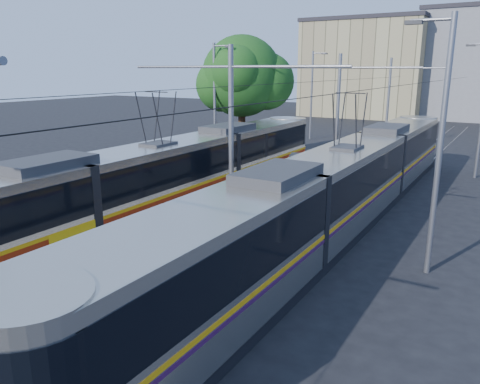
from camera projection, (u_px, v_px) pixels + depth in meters
The scene contains 12 objects.
ground at pixel (71, 320), 12.35m from camera, with size 160.00×160.00×0.00m, color black.
platform at pixel (316, 184), 26.40m from camera, with size 4.00×50.00×0.30m, color gray.
tactile_strip_left at pixel (293, 178), 27.08m from camera, with size 0.70×50.00×0.01m, color gray.
tactile_strip_right at pixel (341, 184), 25.64m from camera, with size 0.70×50.00×0.01m, color gray.
rails at pixel (316, 186), 26.43m from camera, with size 8.71×70.00×0.03m.
tram_left at pixel (160, 181), 20.26m from camera, with size 2.43×27.62×5.50m.
tram_right at pixel (345, 183), 19.28m from camera, with size 2.43×31.36×5.50m.
catenary at pixel (298, 109), 22.93m from camera, with size 9.20×70.00×7.00m.
street_lamps at pixel (343, 107), 28.69m from camera, with size 15.18×38.22×8.00m.
shelter at pixel (296, 175), 22.69m from camera, with size 0.85×1.11×2.16m.
tree at pixel (248, 78), 31.35m from camera, with size 5.95×5.50×8.64m.
building_left at pixel (368, 68), 65.40m from camera, with size 16.32×12.24×13.07m.
Camera 1 is at (9.53, -7.20, 6.41)m, focal length 35.00 mm.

